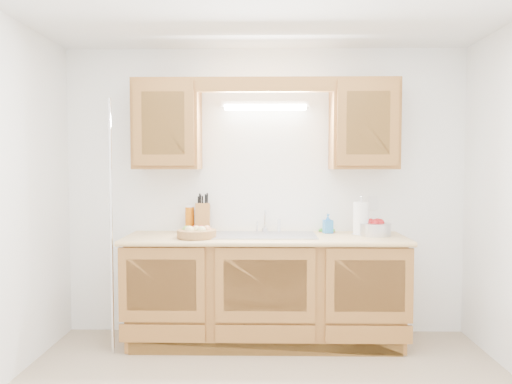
{
  "coord_description": "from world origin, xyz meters",
  "views": [
    {
      "loc": [
        -0.01,
        -2.9,
        1.48
      ],
      "look_at": [
        -0.07,
        0.85,
        1.28
      ],
      "focal_mm": 35.0,
      "sensor_mm": 36.0,
      "label": 1
    }
  ],
  "objects_px": {
    "knife_block": "(203,218)",
    "apple_bowl": "(375,228)",
    "paper_towel": "(361,219)",
    "fruit_basket": "(197,233)"
  },
  "relations": [
    {
      "from": "paper_towel",
      "to": "apple_bowl",
      "type": "relative_size",
      "value": 1.03
    },
    {
      "from": "knife_block",
      "to": "apple_bowl",
      "type": "height_order",
      "value": "knife_block"
    },
    {
      "from": "paper_towel",
      "to": "fruit_basket",
      "type": "bearing_deg",
      "value": -172.38
    },
    {
      "from": "knife_block",
      "to": "apple_bowl",
      "type": "distance_m",
      "value": 1.46
    },
    {
      "from": "fruit_basket",
      "to": "paper_towel",
      "type": "height_order",
      "value": "paper_towel"
    },
    {
      "from": "apple_bowl",
      "to": "paper_towel",
      "type": "bearing_deg",
      "value": 172.73
    },
    {
      "from": "fruit_basket",
      "to": "knife_block",
      "type": "height_order",
      "value": "knife_block"
    },
    {
      "from": "knife_block",
      "to": "paper_towel",
      "type": "bearing_deg",
      "value": -9.69
    },
    {
      "from": "knife_block",
      "to": "apple_bowl",
      "type": "relative_size",
      "value": 1.11
    },
    {
      "from": "knife_block",
      "to": "paper_towel",
      "type": "relative_size",
      "value": 1.08
    }
  ]
}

